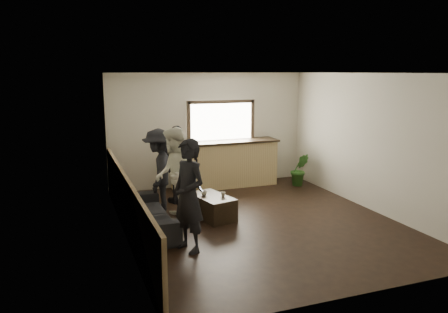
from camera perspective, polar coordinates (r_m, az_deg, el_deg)
name	(u,v)px	position (r m, az deg, el deg)	size (l,w,h in m)	color
ground	(259,221)	(8.48, 4.54, -8.45)	(5.00, 6.00, 0.01)	black
room_shell	(222,148)	(7.84, -0.20, 1.06)	(5.01, 6.01, 2.80)	silver
bar_counter	(225,161)	(10.83, 0.07, -0.59)	(2.70, 0.68, 2.13)	tan
sofa	(146,213)	(8.09, -10.15, -7.27)	(2.11, 0.82, 0.62)	black
coffee_table	(212,207)	(8.60, -1.58, -6.58)	(0.55, 1.00, 0.44)	black
cup_a	(204,193)	(8.58, -2.63, -4.80)	(0.11, 0.11, 0.09)	silver
cup_b	(223,194)	(8.49, -0.13, -4.94)	(0.10, 0.10, 0.09)	silver
potted_plant	(300,170)	(11.10, 9.85, -1.69)	(0.45, 0.36, 0.82)	#2D6623
person_a	(189,196)	(6.91, -4.63, -5.15)	(0.65, 0.78, 1.81)	black
person_b	(174,175)	(8.26, -6.58, -2.47)	(0.86, 1.01, 1.81)	silver
person_c	(159,171)	(8.92, -8.50, -1.85)	(0.92, 1.24, 1.71)	black
person_d	(179,164)	(9.50, -5.94, -1.04)	(1.08, 0.73, 1.70)	black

